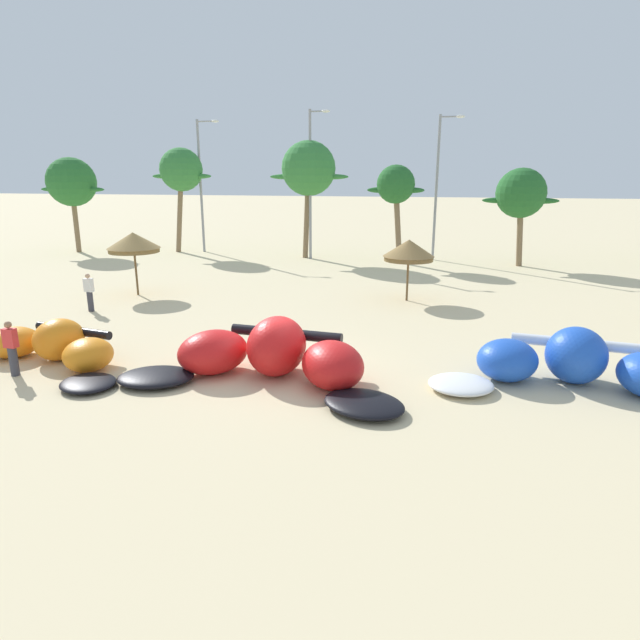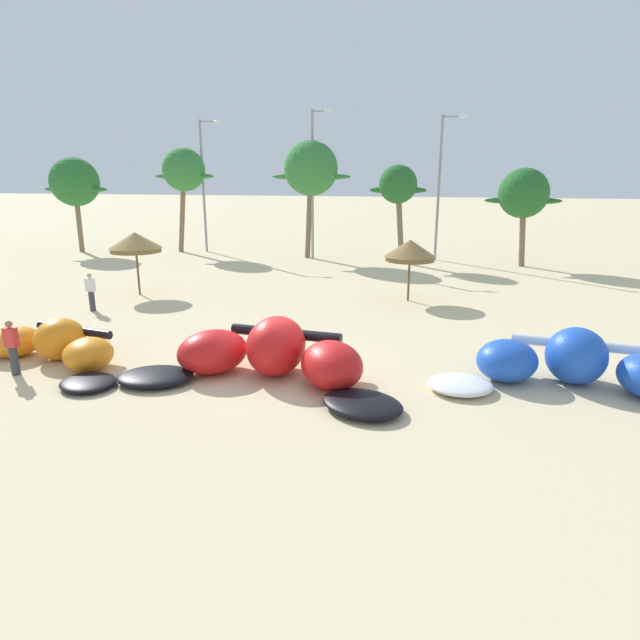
{
  "view_description": "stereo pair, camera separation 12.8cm",
  "coord_description": "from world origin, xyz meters",
  "views": [
    {
      "loc": [
        4.23,
        -14.44,
        5.6
      ],
      "look_at": [
        0.56,
        2.0,
        1.0
      ],
      "focal_mm": 29.9,
      "sensor_mm": 36.0,
      "label": 1
    },
    {
      "loc": [
        4.35,
        -14.41,
        5.6
      ],
      "look_at": [
        0.56,
        2.0,
        1.0
      ],
      "focal_mm": 29.9,
      "sensor_mm": 36.0,
      "label": 2
    }
  ],
  "objects": [
    {
      "name": "person_by_umbrellas",
      "position": [
        -7.51,
        -2.27,
        0.82
      ],
      "size": [
        0.36,
        0.24,
        1.62
      ],
      "color": "#383842",
      "rests_on": "ground"
    },
    {
      "name": "palm_leftmost",
      "position": [
        -22.11,
        20.59,
        5.05
      ],
      "size": [
        5.24,
        3.49,
        6.84
      ],
      "color": "#7F6647",
      "rests_on": "ground"
    },
    {
      "name": "kite_left",
      "position": [
        -7.22,
        -1.13,
        0.5
      ],
      "size": [
        7.02,
        3.83,
        1.3
      ],
      "color": "black",
      "rests_on": "ground"
    },
    {
      "name": "kite_center",
      "position": [
        8.06,
        0.28,
        0.6
      ],
      "size": [
        7.97,
        4.04,
        1.57
      ],
      "color": "white",
      "rests_on": "ground"
    },
    {
      "name": "lamppost_west_center",
      "position": [
        -4.3,
        21.21,
        5.35
      ],
      "size": [
        1.42,
        0.24,
        9.7
      ],
      "color": "gray",
      "rests_on": "ground"
    },
    {
      "name": "palm_left_of_gap",
      "position": [
        -4.59,
        21.58,
        5.96
      ],
      "size": [
        5.44,
        3.63,
        7.84
      ],
      "color": "#7F6647",
      "rests_on": "ground"
    },
    {
      "name": "beach_umbrella_near_van",
      "position": [
        -9.82,
        8.17,
        2.53
      ],
      "size": [
        2.46,
        2.46,
        3.0
      ],
      "color": "brown",
      "rests_on": "ground"
    },
    {
      "name": "lamppost_west",
      "position": [
        -12.91,
        22.84,
        5.24
      ],
      "size": [
        1.74,
        0.24,
        9.41
      ],
      "color": "gray",
      "rests_on": "ground"
    },
    {
      "name": "beach_umbrella_middle",
      "position": [
        2.92,
        9.78,
        2.33
      ],
      "size": [
        2.32,
        2.32,
        2.8
      ],
      "color": "brown",
      "rests_on": "ground"
    },
    {
      "name": "palm_center_right",
      "position": [
        8.98,
        21.1,
        4.46
      ],
      "size": [
        4.56,
        3.04,
        6.04
      ],
      "color": "#7F6647",
      "rests_on": "ground"
    },
    {
      "name": "kite_left_of_center",
      "position": [
        -0.19,
        -0.95,
        0.65
      ],
      "size": [
        8.44,
        4.22,
        1.71
      ],
      "color": "black",
      "rests_on": "ground"
    },
    {
      "name": "ground_plane",
      "position": [
        0.0,
        0.0,
        0.0
      ],
      "size": [
        260.0,
        260.0,
        0.0
      ],
      "primitive_type": "plane",
      "color": "beige"
    },
    {
      "name": "palm_center_left",
      "position": [
        1.34,
        20.68,
        4.9
      ],
      "size": [
        3.64,
        2.43,
        6.24
      ],
      "color": "#7F6647",
      "rests_on": "ground"
    },
    {
      "name": "lamppost_east_center",
      "position": [
        3.97,
        22.51,
        5.18
      ],
      "size": [
        1.62,
        0.24,
        9.32
      ],
      "color": "gray",
      "rests_on": "ground"
    },
    {
      "name": "person_near_kites",
      "position": [
        -10.04,
        4.84,
        0.82
      ],
      "size": [
        0.36,
        0.24,
        1.62
      ],
      "color": "#383842",
      "rests_on": "ground"
    },
    {
      "name": "palm_left",
      "position": [
        -14.24,
        22.28,
        5.87
      ],
      "size": [
        4.61,
        3.07,
        7.5
      ],
      "color": "#7F6647",
      "rests_on": "ground"
    }
  ]
}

